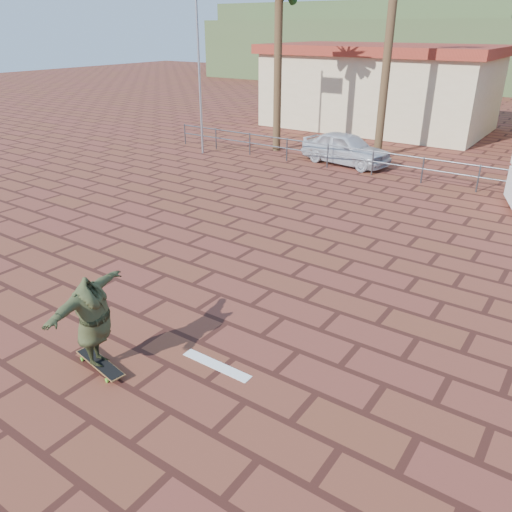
{
  "coord_description": "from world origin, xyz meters",
  "views": [
    {
      "loc": [
        5.37,
        -6.68,
        5.44
      ],
      "look_at": [
        -0.37,
        1.55,
        0.8
      ],
      "focal_mm": 35.0,
      "sensor_mm": 36.0,
      "label": 1
    }
  ],
  "objects": [
    {
      "name": "ground",
      "position": [
        0.0,
        0.0,
        0.0
      ],
      "size": [
        120.0,
        120.0,
        0.0
      ],
      "primitive_type": "plane",
      "color": "brown",
      "rests_on": "ground"
    },
    {
      "name": "skateboarder",
      "position": [
        -0.92,
        -2.42,
        0.95
      ],
      "size": [
        1.15,
        2.12,
        1.66
      ],
      "primitive_type": "imported",
      "rotation": [
        0.0,
        0.0,
        1.88
      ],
      "color": "#32381E",
      "rests_on": "longboard"
    },
    {
      "name": "flagpole",
      "position": [
        -9.87,
        11.0,
        4.64
      ],
      "size": [
        1.3,
        0.1,
        8.0
      ],
      "color": "gray",
      "rests_on": "ground"
    },
    {
      "name": "car_silver",
      "position": [
        -3.66,
        13.0,
        0.67
      ],
      "size": [
        4.13,
        2.16,
        1.34
      ],
      "primitive_type": "imported",
      "rotation": [
        0.0,
        0.0,
        1.42
      ],
      "color": "silver",
      "rests_on": "ground"
    },
    {
      "name": "paint_stripe",
      "position": [
        0.7,
        -1.2,
        0.0
      ],
      "size": [
        1.4,
        0.22,
        0.01
      ],
      "primitive_type": "cube",
      "color": "white",
      "rests_on": "ground"
    },
    {
      "name": "hill_back",
      "position": [
        -22.0,
        56.0,
        4.0
      ],
      "size": [
        35.0,
        14.0,
        8.0
      ],
      "primitive_type": "cube",
      "color": "#384C28",
      "rests_on": "ground"
    },
    {
      "name": "guardrail",
      "position": [
        0.0,
        12.0,
        0.68
      ],
      "size": [
        24.06,
        0.06,
        1.0
      ],
      "color": "#47494F",
      "rests_on": "ground"
    },
    {
      "name": "building_west",
      "position": [
        -6.0,
        22.0,
        2.28
      ],
      "size": [
        12.6,
        7.6,
        4.5
      ],
      "color": "beige",
      "rests_on": "ground"
    },
    {
      "name": "longboard",
      "position": [
        -0.92,
        -2.42,
        0.1
      ],
      "size": [
        1.24,
        0.46,
        0.12
      ],
      "rotation": [
        0.0,
        0.0,
        -0.16
      ],
      "color": "olive",
      "rests_on": "ground"
    }
  ]
}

